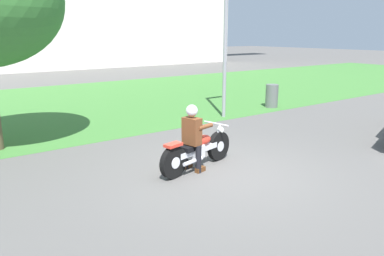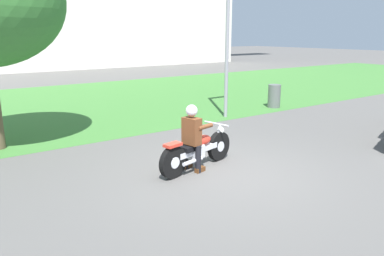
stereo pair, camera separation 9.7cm
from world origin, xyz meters
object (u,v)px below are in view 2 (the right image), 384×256
at_px(rider_lead, 192,133).
at_px(trash_can, 274,96).
at_px(motorcycle_lead, 198,150).
at_px(streetlight_pole, 231,7).

xyz_separation_m(rider_lead, trash_can, (6.56, 3.80, -0.38)).
bearing_deg(trash_can, motorcycle_lead, -149.48).
distance_m(motorcycle_lead, rider_lead, 0.46).
xyz_separation_m(motorcycle_lead, streetlight_pole, (3.85, 3.53, 3.25)).
distance_m(streetlight_pole, trash_can, 4.09).
distance_m(rider_lead, streetlight_pole, 6.07).
relative_size(motorcycle_lead, streetlight_pole, 0.36).
bearing_deg(trash_can, rider_lead, -149.88).
bearing_deg(motorcycle_lead, streetlight_pole, 29.62).
xyz_separation_m(motorcycle_lead, rider_lead, (-0.16, -0.04, 0.42)).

